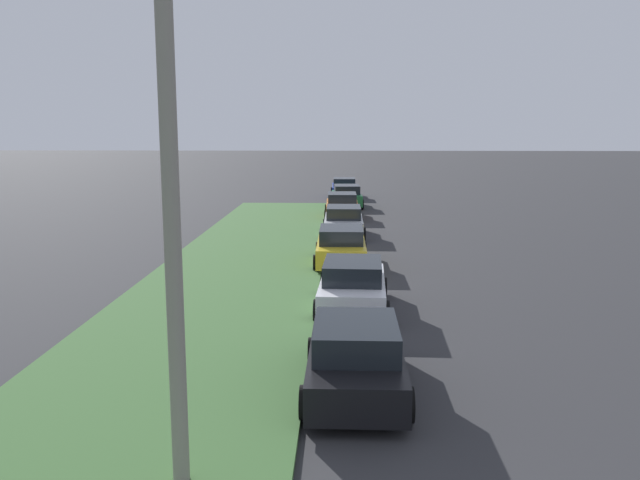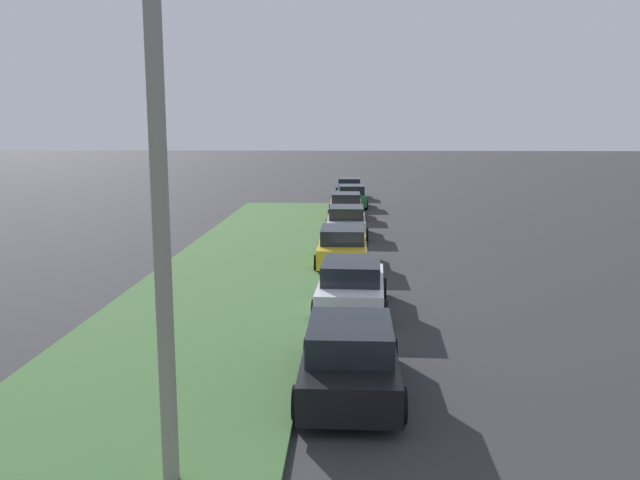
{
  "view_description": "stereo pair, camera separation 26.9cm",
  "coord_description": "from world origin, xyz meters",
  "px_view_note": "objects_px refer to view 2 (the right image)",
  "views": [
    {
      "loc": [
        -4.38,
        3.98,
        5.14
      ],
      "look_at": [
        16.35,
        4.65,
        1.6
      ],
      "focal_mm": 36.75,
      "sensor_mm": 36.0,
      "label": 1
    },
    {
      "loc": [
        -4.37,
        3.72,
        5.14
      ],
      "look_at": [
        16.35,
        4.65,
        1.6
      ],
      "focal_mm": 36.75,
      "sensor_mm": 36.0,
      "label": 2
    }
  ],
  "objects_px": {
    "parked_car_silver": "(346,222)",
    "parked_car_blue": "(349,188)",
    "parked_car_black": "(350,358)",
    "streetlight": "(186,185)",
    "parked_car_orange": "(346,206)",
    "parked_car_white": "(352,286)",
    "parked_car_yellow": "(342,247)",
    "parked_car_green": "(351,196)"
  },
  "relations": [
    {
      "from": "parked_car_green",
      "to": "parked_car_blue",
      "type": "xyz_separation_m",
      "value": [
        6.22,
        0.14,
        0.0
      ]
    },
    {
      "from": "parked_car_silver",
      "to": "parked_car_black",
      "type": "bearing_deg",
      "value": -179.77
    },
    {
      "from": "parked_car_black",
      "to": "streetlight",
      "type": "distance_m",
      "value": 5.53
    },
    {
      "from": "parked_car_white",
      "to": "parked_car_yellow",
      "type": "relative_size",
      "value": 1.02
    },
    {
      "from": "parked_car_white",
      "to": "parked_car_blue",
      "type": "height_order",
      "value": "same"
    },
    {
      "from": "parked_car_orange",
      "to": "parked_car_green",
      "type": "height_order",
      "value": "same"
    },
    {
      "from": "parked_car_yellow",
      "to": "streetlight",
      "type": "relative_size",
      "value": 0.57
    },
    {
      "from": "parked_car_silver",
      "to": "streetlight",
      "type": "xyz_separation_m",
      "value": [
        -22.41,
        2.08,
        3.67
      ]
    },
    {
      "from": "parked_car_green",
      "to": "parked_car_blue",
      "type": "distance_m",
      "value": 6.22
    },
    {
      "from": "parked_car_green",
      "to": "streetlight",
      "type": "relative_size",
      "value": 0.58
    },
    {
      "from": "streetlight",
      "to": "parked_car_silver",
      "type": "bearing_deg",
      "value": -5.3
    },
    {
      "from": "parked_car_orange",
      "to": "streetlight",
      "type": "relative_size",
      "value": 0.58
    },
    {
      "from": "parked_car_silver",
      "to": "parked_car_blue",
      "type": "bearing_deg",
      "value": -0.62
    },
    {
      "from": "parked_car_black",
      "to": "parked_car_white",
      "type": "bearing_deg",
      "value": -0.0
    },
    {
      "from": "parked_car_blue",
      "to": "streetlight",
      "type": "xyz_separation_m",
      "value": [
        -40.53,
        2.19,
        3.67
      ]
    },
    {
      "from": "parked_car_yellow",
      "to": "streetlight",
      "type": "xyz_separation_m",
      "value": [
        -15.67,
        1.97,
        3.67
      ]
    },
    {
      "from": "parked_car_black",
      "to": "parked_car_white",
      "type": "distance_m",
      "value": 5.92
    },
    {
      "from": "parked_car_yellow",
      "to": "streetlight",
      "type": "distance_m",
      "value": 16.21
    },
    {
      "from": "parked_car_black",
      "to": "parked_car_blue",
      "type": "distance_m",
      "value": 37.06
    },
    {
      "from": "parked_car_blue",
      "to": "parked_car_silver",
      "type": "bearing_deg",
      "value": 179.07
    },
    {
      "from": "parked_car_white",
      "to": "parked_car_green",
      "type": "height_order",
      "value": "same"
    },
    {
      "from": "parked_car_blue",
      "to": "parked_car_green",
      "type": "bearing_deg",
      "value": -179.28
    },
    {
      "from": "parked_car_green",
      "to": "parked_car_blue",
      "type": "relative_size",
      "value": 1.02
    },
    {
      "from": "parked_car_silver",
      "to": "parked_car_orange",
      "type": "height_order",
      "value": "same"
    },
    {
      "from": "parked_car_black",
      "to": "parked_car_orange",
      "type": "xyz_separation_m",
      "value": [
        25.45,
        0.23,
        0.0
      ]
    },
    {
      "from": "parked_car_black",
      "to": "parked_car_blue",
      "type": "height_order",
      "value": "same"
    },
    {
      "from": "parked_car_white",
      "to": "parked_car_orange",
      "type": "xyz_separation_m",
      "value": [
        19.53,
        0.28,
        0.0
      ]
    },
    {
      "from": "parked_car_orange",
      "to": "parked_car_green",
      "type": "distance_m",
      "value": 5.4
    },
    {
      "from": "parked_car_white",
      "to": "parked_car_orange",
      "type": "relative_size",
      "value": 1.01
    },
    {
      "from": "parked_car_black",
      "to": "parked_car_green",
      "type": "height_order",
      "value": "same"
    },
    {
      "from": "parked_car_green",
      "to": "parked_car_white",
      "type": "bearing_deg",
      "value": 177.06
    },
    {
      "from": "parked_car_orange",
      "to": "parked_car_blue",
      "type": "distance_m",
      "value": 11.61
    },
    {
      "from": "parked_car_green",
      "to": "parked_car_yellow",
      "type": "bearing_deg",
      "value": 176.02
    },
    {
      "from": "parked_car_green",
      "to": "streetlight",
      "type": "bearing_deg",
      "value": 173.25
    },
    {
      "from": "parked_car_white",
      "to": "parked_car_orange",
      "type": "distance_m",
      "value": 19.53
    },
    {
      "from": "parked_car_orange",
      "to": "streetlight",
      "type": "bearing_deg",
      "value": 175.41
    },
    {
      "from": "parked_car_orange",
      "to": "parked_car_blue",
      "type": "height_order",
      "value": "same"
    },
    {
      "from": "parked_car_silver",
      "to": "parked_car_green",
      "type": "xyz_separation_m",
      "value": [
        11.91,
        -0.25,
        0.0
      ]
    },
    {
      "from": "parked_car_black",
      "to": "streetlight",
      "type": "bearing_deg",
      "value": 147.51
    },
    {
      "from": "parked_car_silver",
      "to": "parked_car_orange",
      "type": "relative_size",
      "value": 1.0
    },
    {
      "from": "parked_car_orange",
      "to": "parked_car_blue",
      "type": "bearing_deg",
      "value": -1.43
    },
    {
      "from": "parked_car_black",
      "to": "parked_car_silver",
      "type": "relative_size",
      "value": 1.0
    }
  ]
}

